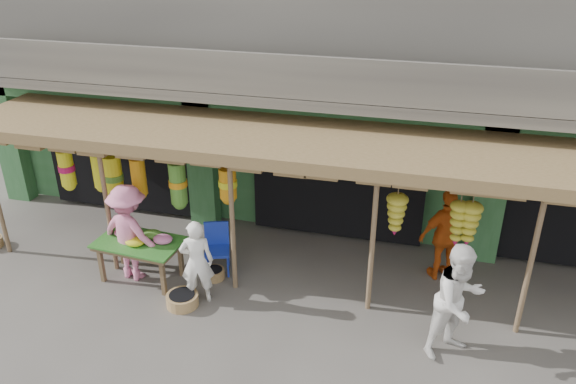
% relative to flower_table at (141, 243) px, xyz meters
% --- Properties ---
extents(ground, '(80.00, 80.00, 0.00)m').
position_rel_flower_table_xyz_m(ground, '(3.30, 0.35, -0.78)').
color(ground, '#514C47').
rests_on(ground, ground).
extents(building, '(16.40, 6.80, 7.00)m').
position_rel_flower_table_xyz_m(building, '(3.30, 5.22, 2.59)').
color(building, gray).
rests_on(building, ground).
extents(awning, '(14.00, 2.70, 2.79)m').
position_rel_flower_table_xyz_m(awning, '(3.16, 1.15, 1.80)').
color(awning, brown).
rests_on(awning, ground).
extents(flower_table, '(1.67, 1.06, 0.96)m').
position_rel_flower_table_xyz_m(flower_table, '(0.00, 0.00, 0.00)').
color(flower_table, brown).
rests_on(flower_table, ground).
extents(blue_chair, '(0.61, 0.61, 1.00)m').
position_rel_flower_table_xyz_m(blue_chair, '(1.27, 0.64, -0.22)').
color(blue_chair, '#1B31AF').
rests_on(blue_chair, ground).
extents(basket_mid, '(0.69, 0.69, 0.22)m').
position_rel_flower_table_xyz_m(basket_mid, '(1.07, -0.61, -0.67)').
color(basket_mid, '#9F7547').
rests_on(basket_mid, ground).
extents(basket_right, '(0.50, 0.50, 0.19)m').
position_rel_flower_table_xyz_m(basket_right, '(1.30, 0.32, -0.68)').
color(basket_right, brown).
rests_on(basket_right, ground).
extents(person_front, '(0.69, 0.57, 1.62)m').
position_rel_flower_table_xyz_m(person_front, '(1.30, -0.38, 0.04)').
color(person_front, white).
rests_on(person_front, ground).
extents(person_right, '(1.20, 1.18, 1.95)m').
position_rel_flower_table_xyz_m(person_right, '(5.74, -0.61, 0.20)').
color(person_right, white).
rests_on(person_right, ground).
extents(person_vendor, '(1.17, 0.90, 1.85)m').
position_rel_flower_table_xyz_m(person_vendor, '(5.55, 1.50, 0.15)').
color(person_vendor, '#C34F12').
rests_on(person_vendor, ground).
extents(person_shopper, '(1.37, 0.96, 1.93)m').
position_rel_flower_table_xyz_m(person_shopper, '(-0.20, 0.01, 0.19)').
color(person_shopper, pink).
rests_on(person_shopper, ground).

